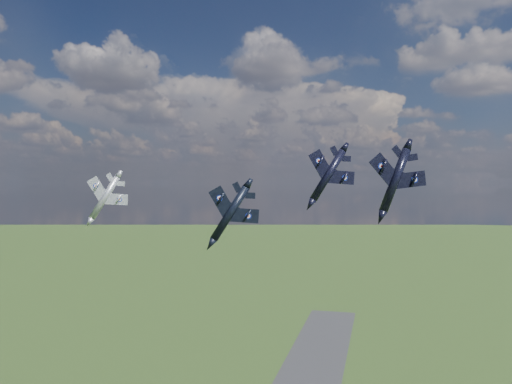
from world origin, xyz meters
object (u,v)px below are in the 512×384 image
(jet_right_navy, at_px, (395,180))
(jet_lead_navy, at_px, (230,213))
(jet_high_navy, at_px, (328,175))
(jet_left_silver, at_px, (105,198))

(jet_right_navy, bearing_deg, jet_lead_navy, 135.29)
(jet_right_navy, height_order, jet_high_navy, jet_high_navy)
(jet_high_navy, xyz_separation_m, jet_left_silver, (-42.48, -11.74, -4.42))
(jet_lead_navy, relative_size, jet_right_navy, 1.18)
(jet_lead_navy, height_order, jet_high_navy, jet_high_navy)
(jet_lead_navy, distance_m, jet_high_navy, 21.21)
(jet_right_navy, distance_m, jet_high_navy, 26.81)
(jet_lead_navy, height_order, jet_right_navy, jet_right_navy)
(jet_lead_navy, height_order, jet_left_silver, jet_left_silver)
(jet_high_navy, distance_m, jet_left_silver, 44.29)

